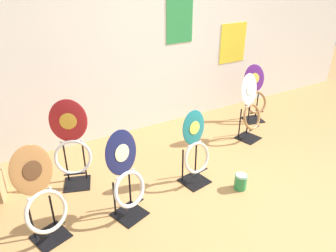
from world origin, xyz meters
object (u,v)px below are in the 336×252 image
toilet_seat_display_navy_moon (126,178)px  toilet_seat_display_crimson_swirl (72,145)px  toilet_seat_display_teal_sax (195,150)px  toilet_seat_display_white_plain (250,108)px  toilet_seat_display_woodgrain (41,197)px  paint_can (241,181)px  toilet_seat_display_purple_note (255,95)px

toilet_seat_display_navy_moon → toilet_seat_display_crimson_swirl: (-0.30, 0.72, 0.08)m
toilet_seat_display_crimson_swirl → toilet_seat_display_teal_sax: bearing=-27.8°
toilet_seat_display_white_plain → toilet_seat_display_woodgrain: 2.82m
toilet_seat_display_navy_moon → toilet_seat_display_teal_sax: bearing=8.1°
toilet_seat_display_woodgrain → paint_can: (1.93, -0.34, -0.34)m
toilet_seat_display_navy_moon → toilet_seat_display_crimson_swirl: 0.78m
toilet_seat_display_woodgrain → paint_can: 1.99m
toilet_seat_display_navy_moon → toilet_seat_display_purple_note: size_ratio=1.06×
toilet_seat_display_teal_sax → toilet_seat_display_woodgrain: 1.58m
toilet_seat_display_crimson_swirl → toilet_seat_display_woodgrain: bearing=-125.1°
toilet_seat_display_teal_sax → paint_can: toilet_seat_display_teal_sax is taller
toilet_seat_display_crimson_swirl → paint_can: bearing=-32.6°
toilet_seat_display_crimson_swirl → toilet_seat_display_white_plain: (2.34, -0.14, -0.05)m
toilet_seat_display_crimson_swirl → toilet_seat_display_purple_note: toilet_seat_display_crimson_swirl is taller
toilet_seat_display_white_plain → toilet_seat_display_teal_sax: size_ratio=1.07×
toilet_seat_display_teal_sax → toilet_seat_display_purple_note: 1.89m
toilet_seat_display_purple_note → paint_can: size_ratio=4.78×
toilet_seat_display_teal_sax → toilet_seat_display_purple_note: (1.67, 0.87, -0.01)m
toilet_seat_display_crimson_swirl → toilet_seat_display_purple_note: (2.81, 0.27, -0.10)m
toilet_seat_display_teal_sax → toilet_seat_display_woodgrain: bearing=-179.3°
toilet_seat_display_navy_moon → toilet_seat_display_white_plain: bearing=16.0°
toilet_seat_display_navy_moon → toilet_seat_display_crimson_swirl: size_ratio=0.90×
toilet_seat_display_crimson_swirl → toilet_seat_display_white_plain: toilet_seat_display_crimson_swirl is taller
toilet_seat_display_woodgrain → paint_can: bearing=-9.8°
toilet_seat_display_navy_moon → toilet_seat_display_crimson_swirl: toilet_seat_display_crimson_swirl is taller
toilet_seat_display_white_plain → toilet_seat_display_woodgrain: bearing=-170.1°
toilet_seat_display_navy_moon → toilet_seat_display_teal_sax: size_ratio=1.05×
toilet_seat_display_crimson_swirl → toilet_seat_display_teal_sax: (1.14, -0.60, -0.10)m
toilet_seat_display_white_plain → toilet_seat_display_purple_note: bearing=40.6°
toilet_seat_display_teal_sax → toilet_seat_display_crimson_swirl: bearing=152.2°
toilet_seat_display_navy_moon → toilet_seat_display_crimson_swirl: bearing=112.3°
toilet_seat_display_crimson_swirl → toilet_seat_display_woodgrain: size_ratio=1.12×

